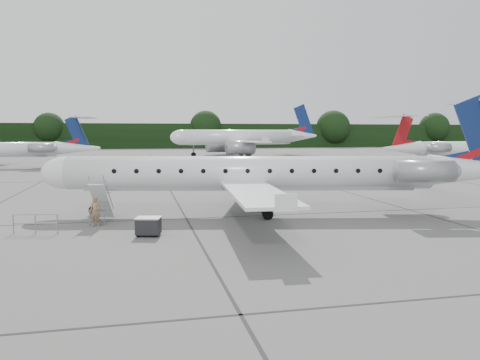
{
  "coord_description": "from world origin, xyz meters",
  "views": [
    {
      "loc": [
        -9.05,
        -23.61,
        5.12
      ],
      "look_at": [
        -3.14,
        3.44,
        2.3
      ],
      "focal_mm": 35.0,
      "sensor_mm": 36.0,
      "label": 1
    }
  ],
  "objects": [
    {
      "name": "treeline",
      "position": [
        0.0,
        130.0,
        4.0
      ],
      "size": [
        260.0,
        4.0,
        8.0
      ],
      "primitive_type": "cube",
      "color": "black",
      "rests_on": "ground"
    },
    {
      "name": "baggage_cart",
      "position": [
        -8.62,
        -0.34,
        0.5
      ],
      "size": [
        1.34,
        1.18,
        0.99
      ],
      "primitive_type": null,
      "rotation": [
        0.0,
        0.0,
        -0.24
      ],
      "color": "black",
      "rests_on": "ground"
    },
    {
      "name": "passenger",
      "position": [
        -11.39,
        2.67,
        0.82
      ],
      "size": [
        0.65,
        0.47,
        1.65
      ],
      "primitive_type": "imported",
      "rotation": [
        0.0,
        0.0,
        -0.14
      ],
      "color": "#876949",
      "rests_on": "ground"
    },
    {
      "name": "safety_railing",
      "position": [
        -14.2,
        1.34,
        0.5
      ],
      "size": [
        2.18,
        0.46,
        1.0
      ],
      "primitive_type": null,
      "rotation": [
        0.0,
        0.0,
        -0.18
      ],
      "color": "gray",
      "rests_on": "ground"
    },
    {
      "name": "bg_regional_right",
      "position": [
        41.5,
        38.13,
        3.79
      ],
      "size": [
        31.86,
        25.17,
        7.58
      ],
      "primitive_type": null,
      "rotation": [
        0.0,
        0.0,
        3.3
      ],
      "color": "white",
      "rests_on": "ground"
    },
    {
      "name": "bg_narrowbody",
      "position": [
        12.16,
        75.55,
        5.71
      ],
      "size": [
        35.21,
        27.95,
        11.41
      ],
      "primitive_type": null,
      "rotation": [
        0.0,
        0.0,
        0.17
      ],
      "color": "white",
      "rests_on": "ground"
    },
    {
      "name": "airstair",
      "position": [
        -11.14,
        3.88,
        1.15
      ],
      "size": [
        1.26,
        2.31,
        2.3
      ],
      "primitive_type": null,
      "rotation": [
        0.0,
        0.0,
        -0.2
      ],
      "color": "white",
      "rests_on": "ground"
    },
    {
      "name": "main_regional_jet",
      "position": [
        -2.34,
        4.33,
        3.66
      ],
      "size": [
        32.06,
        25.78,
        7.33
      ],
      "primitive_type": null,
      "rotation": [
        0.0,
        0.0,
        -0.2
      ],
      "color": "white",
      "rests_on": "ground"
    },
    {
      "name": "ground",
      "position": [
        0.0,
        0.0,
        0.0
      ],
      "size": [
        320.0,
        320.0,
        0.0
      ],
      "primitive_type": "plane",
      "color": "#5D5E5B",
      "rests_on": "ground"
    }
  ]
}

